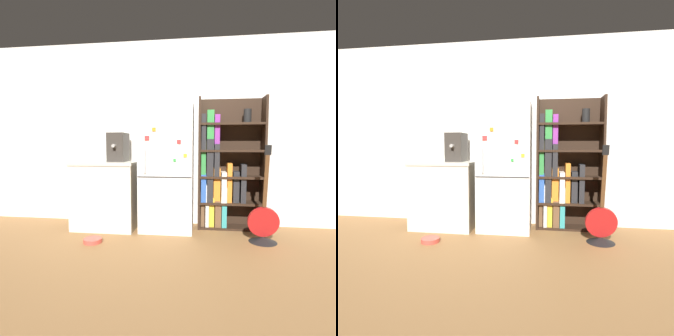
{
  "view_description": "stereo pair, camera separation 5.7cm",
  "coord_description": "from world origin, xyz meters",
  "views": [
    {
      "loc": [
        0.46,
        -3.29,
        1.12
      ],
      "look_at": [
        0.01,
        0.15,
        0.83
      ],
      "focal_mm": 28.0,
      "sensor_mm": 36.0,
      "label": 1
    },
    {
      "loc": [
        0.52,
        -3.28,
        1.12
      ],
      "look_at": [
        0.01,
        0.15,
        0.83
      ],
      "focal_mm": 28.0,
      "sensor_mm": 36.0,
      "label": 2
    }
  ],
  "objects": [
    {
      "name": "refrigerator",
      "position": [
        -0.0,
        0.17,
        0.83
      ],
      "size": [
        0.69,
        0.58,
        1.66
      ],
      "color": "white",
      "rests_on": "ground_plane"
    },
    {
      "name": "ground_plane",
      "position": [
        0.0,
        0.0,
        0.0
      ],
      "size": [
        16.0,
        16.0,
        0.0
      ],
      "primitive_type": "plane",
      "color": "olive"
    },
    {
      "name": "kitchen_counter",
      "position": [
        -0.84,
        0.15,
        0.46
      ],
      "size": [
        0.86,
        0.62,
        0.91
      ],
      "color": "beige",
      "rests_on": "ground_plane"
    },
    {
      "name": "espresso_machine",
      "position": [
        -0.68,
        0.18,
        1.11
      ],
      "size": [
        0.23,
        0.38,
        0.39
      ],
      "color": "#38332D",
      "rests_on": "kitchen_counter"
    },
    {
      "name": "wall_back",
      "position": [
        0.0,
        0.47,
        1.3
      ],
      "size": [
        8.0,
        0.05,
        2.6
      ],
      "color": "white",
      "rests_on": "ground_plane"
    },
    {
      "name": "pet_bowl",
      "position": [
        -0.8,
        -0.45,
        0.03
      ],
      "size": [
        0.21,
        0.21,
        0.05
      ],
      "color": "#D84C3F",
      "rests_on": "ground_plane"
    },
    {
      "name": "bookshelf",
      "position": [
        0.74,
        0.33,
        0.77
      ],
      "size": [
        0.87,
        0.29,
        1.76
      ],
      "color": "black",
      "rests_on": "ground_plane"
    },
    {
      "name": "guitar",
      "position": [
        1.18,
        -0.18,
        0.17
      ],
      "size": [
        0.36,
        0.32,
        1.13
      ],
      "color": "black",
      "rests_on": "ground_plane"
    }
  ]
}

